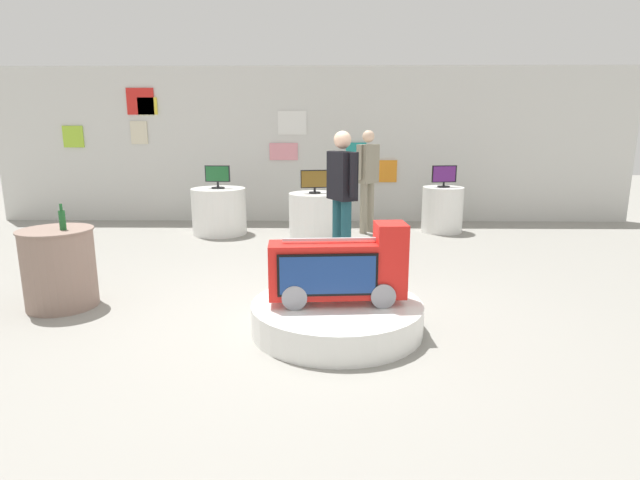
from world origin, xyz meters
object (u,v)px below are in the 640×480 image
Objects in this scene: main_display_pedestal at (337,316)px; display_pedestal_center_rear at (315,218)px; novelty_firetruck_tv at (340,271)px; tv_on_center_rear at (315,181)px; tv_on_left_rear at (444,176)px; display_pedestal_left_rear at (442,210)px; bottle_on_side_table at (62,219)px; shopper_browsing_near_truck at (342,193)px; side_table_round at (59,267)px; display_pedestal_right_rear at (219,211)px; tv_on_right_rear at (218,176)px; shopper_browsing_rear at (368,174)px.

main_display_pedestal is 1.87× the size of display_pedestal_center_rear.
tv_on_center_rear is at bearing 95.04° from novelty_firetruck_tv.
tv_on_center_rear is (-0.31, 3.52, 0.42)m from novelty_firetruck_tv.
tv_on_left_rear is at bearing 67.06° from novelty_firetruck_tv.
display_pedestal_left_rear is 5.94m from bottle_on_side_table.
tv_on_left_rear is 0.25× the size of shopper_browsing_near_truck.
main_display_pedestal is 4.83m from tv_on_left_rear.
tv_on_left_rear reaches higher than bottle_on_side_table.
main_display_pedestal is 3.62m from tv_on_center_rear.
tv_on_left_rear reaches higher than side_table_round.
tv_on_left_rear is 3.84m from display_pedestal_right_rear.
shopper_browsing_near_truck reaches higher than tv_on_right_rear.
tv_on_center_rear is 1.83m from display_pedestal_right_rear.
display_pedestal_left_rear and display_pedestal_right_rear have the same top height.
display_pedestal_left_rear is 3.84m from tv_on_right_rear.
display_pedestal_left_rear is 0.98× the size of side_table_round.
shopper_browsing_near_truck reaches higher than tv_on_center_rear.
shopper_browsing_near_truck is at bearing -122.96° from display_pedestal_left_rear.
shopper_browsing_rear is at bearing 82.61° from novelty_firetruck_tv.
tv_on_center_rear is at bearing 50.42° from side_table_round.
side_table_round reaches higher than display_pedestal_center_rear.
display_pedestal_left_rear is 0.45× the size of shopper_browsing_rear.
side_table_round is at bearing 162.05° from bottle_on_side_table.
shopper_browsing_rear reaches higher than tv_on_center_rear.
display_pedestal_left_rear is 2.40m from tv_on_center_rear.
tv_on_center_rear reaches higher than display_pedestal_center_rear.
tv_on_left_rear reaches higher than novelty_firetruck_tv.
tv_on_right_rear is at bearing -87.28° from display_pedestal_right_rear.
tv_on_left_rear is 1.03× the size of tv_on_right_rear.
display_pedestal_center_rear is (-0.29, 3.51, 0.26)m from main_display_pedestal.
novelty_firetruck_tv is 4.76m from display_pedestal_left_rear.
side_table_round reaches higher than display_pedestal_right_rear.
novelty_firetruck_tv reaches higher than display_pedestal_left_rear.
shopper_browsing_near_truck is (0.37, -1.91, 0.05)m from tv_on_center_rear.
display_pedestal_center_rear is at bearing -158.26° from display_pedestal_left_rear.
tv_on_left_rear is (1.88, 4.37, 0.83)m from main_display_pedestal.
main_display_pedestal is 1.94× the size of display_pedestal_left_rear.
tv_on_center_rear is at bearing 100.88° from shopper_browsing_near_truck.
display_pedestal_right_rear is (-3.79, -0.24, 0.00)m from display_pedestal_left_rear.
display_pedestal_right_rear is at bearing -176.33° from display_pedestal_left_rear.
display_pedestal_right_rear is at bearing 159.10° from display_pedestal_center_rear.
main_display_pedestal is 0.87× the size of shopper_browsing_rear.
shopper_browsing_near_truck is (-1.80, -2.77, 0.05)m from tv_on_left_rear.
bottle_on_side_table is at bearing -128.10° from tv_on_center_rear.
side_table_round is (-0.81, -3.56, -0.57)m from tv_on_right_rear.
tv_on_right_rear is (-1.62, 0.62, 0.59)m from display_pedestal_center_rear.
novelty_firetruck_tv reaches higher than display_pedestal_center_rear.
main_display_pedestal is at bearing -65.20° from tv_on_right_rear.
tv_on_right_rear reaches higher than main_display_pedestal.
display_pedestal_right_rear is (-1.93, 4.14, -0.16)m from novelty_firetruck_tv.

